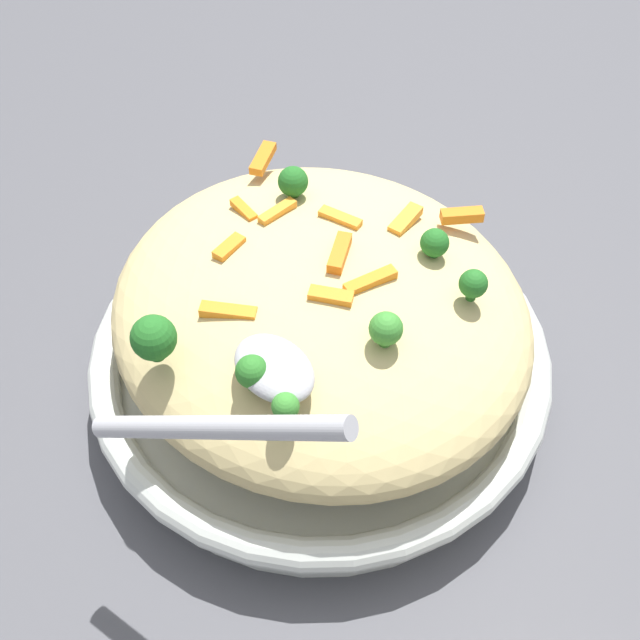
# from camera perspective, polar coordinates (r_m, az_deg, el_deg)

# --- Properties ---
(ground_plane) EXTENTS (2.40, 2.40, 0.00)m
(ground_plane) POSITION_cam_1_polar(r_m,az_deg,el_deg) (0.65, 0.00, -4.41)
(ground_plane) COLOR #4C4C51
(serving_bowl) EXTENTS (0.33, 0.33, 0.05)m
(serving_bowl) POSITION_cam_1_polar(r_m,az_deg,el_deg) (0.62, 0.00, -2.94)
(serving_bowl) COLOR silver
(serving_bowl) RESTS_ON ground_plane
(pasta_mound) EXTENTS (0.30, 0.28, 0.09)m
(pasta_mound) POSITION_cam_1_polar(r_m,az_deg,el_deg) (0.58, 0.00, 0.52)
(pasta_mound) COLOR #D1BA7A
(pasta_mound) RESTS_ON serving_bowl
(carrot_piece_0) EXTENTS (0.01, 0.03, 0.01)m
(carrot_piece_0) POSITION_cam_1_polar(r_m,az_deg,el_deg) (0.59, -2.88, 7.24)
(carrot_piece_0) COLOR orange
(carrot_piece_0) RESTS_ON pasta_mound
(carrot_piece_1) EXTENTS (0.03, 0.03, 0.01)m
(carrot_piece_1) POSITION_cam_1_polar(r_m,az_deg,el_deg) (0.53, -6.19, 0.55)
(carrot_piece_1) COLOR orange
(carrot_piece_1) RESTS_ON pasta_mound
(carrot_piece_2) EXTENTS (0.02, 0.03, 0.01)m
(carrot_piece_2) POSITION_cam_1_polar(r_m,az_deg,el_deg) (0.60, 9.54, 6.96)
(carrot_piece_2) COLOR orange
(carrot_piece_2) RESTS_ON pasta_mound
(carrot_piece_3) EXTENTS (0.02, 0.03, 0.01)m
(carrot_piece_3) POSITION_cam_1_polar(r_m,az_deg,el_deg) (0.59, 5.55, 6.86)
(carrot_piece_3) COLOR orange
(carrot_piece_3) RESTS_ON pasta_mound
(carrot_piece_4) EXTENTS (0.03, 0.01, 0.01)m
(carrot_piece_4) POSITION_cam_1_polar(r_m,az_deg,el_deg) (0.60, -5.30, 7.31)
(carrot_piece_4) COLOR orange
(carrot_piece_4) RESTS_ON pasta_mound
(carrot_piece_5) EXTENTS (0.03, 0.03, 0.01)m
(carrot_piece_5) POSITION_cam_1_polar(r_m,az_deg,el_deg) (0.55, 1.54, 4.36)
(carrot_piece_5) COLOR orange
(carrot_piece_5) RESTS_ON pasta_mound
(carrot_piece_6) EXTENTS (0.02, 0.04, 0.01)m
(carrot_piece_6) POSITION_cam_1_polar(r_m,az_deg,el_deg) (0.54, 3.41, 2.60)
(carrot_piece_6) COLOR orange
(carrot_piece_6) RESTS_ON pasta_mound
(carrot_piece_7) EXTENTS (0.03, 0.03, 0.01)m
(carrot_piece_7) POSITION_cam_1_polar(r_m,az_deg,el_deg) (0.64, -3.87, 10.81)
(carrot_piece_7) COLOR orange
(carrot_piece_7) RESTS_ON pasta_mound
(carrot_piece_8) EXTENTS (0.03, 0.02, 0.01)m
(carrot_piece_8) POSITION_cam_1_polar(r_m,az_deg,el_deg) (0.53, 0.73, 1.58)
(carrot_piece_8) COLOR orange
(carrot_piece_8) RESTS_ON pasta_mound
(carrot_piece_9) EXTENTS (0.01, 0.03, 0.01)m
(carrot_piece_9) POSITION_cam_1_polar(r_m,az_deg,el_deg) (0.57, -6.13, 4.83)
(carrot_piece_9) COLOR orange
(carrot_piece_9) RESTS_ON pasta_mound
(carrot_piece_10) EXTENTS (0.03, 0.02, 0.01)m
(carrot_piece_10) POSITION_cam_1_polar(r_m,az_deg,el_deg) (0.58, 1.37, 6.84)
(carrot_piece_10) COLOR orange
(carrot_piece_10) RESTS_ON pasta_mound
(broccoli_floret_0) EXTENTS (0.02, 0.02, 0.02)m
(broccoli_floret_0) POSITION_cam_1_polar(r_m,az_deg,el_deg) (0.56, 7.73, 5.15)
(broccoli_floret_0) COLOR #205B1C
(broccoli_floret_0) RESTS_ON pasta_mound
(broccoli_floret_1) EXTENTS (0.02, 0.02, 0.02)m
(broccoli_floret_1) POSITION_cam_1_polar(r_m,az_deg,el_deg) (0.54, 10.28, 2.39)
(broccoli_floret_1) COLOR #205B1C
(broccoli_floret_1) RESTS_ON pasta_mound
(broccoli_floret_2) EXTENTS (0.02, 0.02, 0.02)m
(broccoli_floret_2) POSITION_cam_1_polar(r_m,az_deg,el_deg) (0.50, 4.46, -0.61)
(broccoli_floret_2) COLOR #377928
(broccoli_floret_2) RESTS_ON pasta_mound
(broccoli_floret_3) EXTENTS (0.02, 0.02, 0.02)m
(broccoli_floret_3) POSITION_cam_1_polar(r_m,az_deg,el_deg) (0.60, -1.83, 9.28)
(broccoli_floret_3) COLOR #205B1C
(broccoli_floret_3) RESTS_ON pasta_mound
(broccoli_floret_4) EXTENTS (0.03, 0.03, 0.03)m
(broccoli_floret_4) POSITION_cam_1_polar(r_m,az_deg,el_deg) (0.51, -11.14, -1.21)
(broccoli_floret_4) COLOR #205B1C
(broccoli_floret_4) RESTS_ON pasta_mound
(broccoli_floret_5) EXTENTS (0.02, 0.02, 0.02)m
(broccoli_floret_5) POSITION_cam_1_polar(r_m,az_deg,el_deg) (0.48, -2.34, -5.84)
(broccoli_floret_5) COLOR #377928
(broccoli_floret_5) RESTS_ON pasta_mound
(broccoli_floret_6) EXTENTS (0.02, 0.02, 0.03)m
(broccoli_floret_6) POSITION_cam_1_polar(r_m,az_deg,el_deg) (0.49, -4.58, -3.52)
(broccoli_floret_6) COLOR #296820
(broccoli_floret_6) RESTS_ON pasta_mound
(serving_spoon) EXTENTS (0.14, 0.12, 0.10)m
(serving_spoon) POSITION_cam_1_polar(r_m,az_deg,el_deg) (0.46, -4.53, -4.59)
(serving_spoon) COLOR #B7B7BC
(serving_spoon) RESTS_ON pasta_mound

